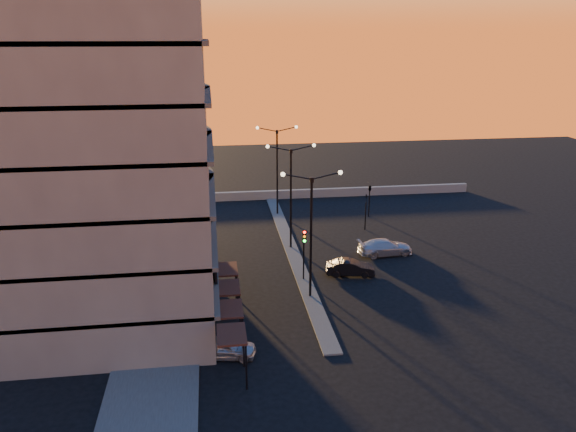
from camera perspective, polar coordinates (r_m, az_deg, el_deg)
The scene contains 14 objects.
ground at distance 41.75m, azimuth 2.26°, elevation -8.22°, with size 120.00×120.00×0.00m, color black.
sidewalk_west at distance 44.94m, azimuth -12.05°, elevation -6.56°, with size 5.00×40.00×0.12m, color #494947.
median at distance 50.77m, azimuth 0.28°, elevation -3.21°, with size 1.20×36.00×0.12m, color #494947.
parapet at distance 65.93m, azimuth 0.01°, elevation 2.23°, with size 44.00×0.50×1.00m, color slate.
building at distance 38.12m, azimuth -18.88°, elevation 7.18°, with size 14.35×17.08×25.00m.
streetlamp_near at distance 39.60m, azimuth 2.36°, elevation -0.94°, with size 4.32×0.32×9.51m.
streetlamp_mid at distance 49.04m, azimuth 0.29°, elevation 2.82°, with size 4.32×0.32×9.51m.
streetlamp_far at distance 58.66m, azimuth -1.11°, elevation 5.36°, with size 4.32×0.32×9.51m.
traffic_light_main at distance 43.18m, azimuth 1.64°, elevation -3.11°, with size 0.28×0.44×4.25m.
signal_east_a at distance 55.46m, azimuth 7.90°, elevation 0.52°, with size 0.13×0.16×3.60m.
signal_east_b at distance 59.22m, azimuth 8.31°, elevation 2.81°, with size 0.42×1.99×3.60m.
car_hatchback at distance 34.57m, azimuth -6.49°, elevation -13.12°, with size 1.52×3.77×1.29m, color #AFB3B7.
car_sedan at distance 45.33m, azimuth 6.36°, elevation -5.24°, with size 1.35×3.88×1.28m, color black.
car_wagon at distance 49.83m, azimuth 9.84°, elevation -3.13°, with size 1.95×4.79×1.39m, color #B9BBC2.
Camera 1 is at (-6.79, -36.83, 18.47)m, focal length 35.00 mm.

